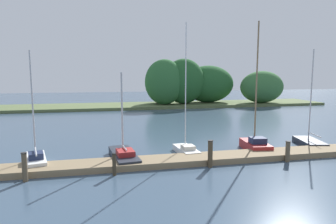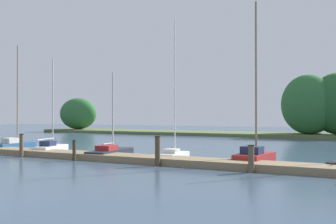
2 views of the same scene
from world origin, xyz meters
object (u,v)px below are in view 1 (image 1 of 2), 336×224
Objects in this scene: sailboat_1 at (36,159)px; mooring_piling_2 at (114,164)px; sailboat_3 at (186,148)px; sailboat_4 at (255,143)px; mooring_piling_1 at (25,167)px; mooring_piling_3 at (210,154)px; mooring_piling_4 at (288,151)px; sailboat_2 at (123,155)px; sailboat_5 at (309,141)px.

mooring_piling_2 is at bearing -134.95° from sailboat_1.
sailboat_3 is 4.79m from sailboat_4.
sailboat_4 reaches higher than sailboat_3.
sailboat_4 is at bearing -101.62° from sailboat_1.
mooring_piling_1 is 9.45m from mooring_piling_3.
sailboat_3 is 6.13m from mooring_piling_4.
sailboat_2 is (4.90, 0.03, -0.07)m from sailboat_1.
mooring_piling_3 is at bearing -124.72° from sailboat_2.
sailboat_1 is at bearing 89.30° from sailboat_3.
sailboat_5 is at bearing 39.56° from mooring_piling_4.
sailboat_4 is at bearing 100.82° from mooring_piling_4.
mooring_piling_1 is at bearing 111.39° from sailboat_2.
sailboat_1 is 5.50× the size of mooring_piling_2.
sailboat_1 is at bearing 83.60° from sailboat_2.
sailboat_1 reaches higher than mooring_piling_2.
sailboat_5 is 4.49× the size of mooring_piling_3.
mooring_piling_1 is (-4.87, -2.61, 0.40)m from sailboat_2.
sailboat_5 is (13.31, 0.79, -0.03)m from sailboat_2.
sailboat_2 is 2.74m from mooring_piling_2.
mooring_piling_3 is at bearing -174.24° from sailboat_3.
sailboat_4 is 6.87× the size of mooring_piling_4.
sailboat_1 is at bearing 90.70° from mooring_piling_1.
sailboat_4 is at bearing -96.79° from sailboat_3.
sailboat_3 is 6.69× the size of mooring_piling_4.
sailboat_1 is 2.59m from mooring_piling_1.
sailboat_4 reaches higher than mooring_piling_1.
sailboat_2 is 8.84m from sailboat_4.
mooring_piling_4 is at bearing 1.07° from mooring_piling_2.
sailboat_3 is 0.97× the size of sailboat_4.
sailboat_5 is 5.12m from mooring_piling_4.
mooring_piling_3 is (-8.73, -3.22, 0.47)m from sailboat_5.
sailboat_4 is 9.95m from mooring_piling_2.
mooring_piling_3 is at bearing 2.43° from mooring_piling_2.
sailboat_4 is (8.83, 0.37, 0.15)m from sailboat_2.
sailboat_3 is at bearing 150.40° from mooring_piling_4.
sailboat_3 is at bearing 95.06° from sailboat_4.
mooring_piling_2 is 10.02m from mooring_piling_4.
sailboat_2 is at bearing 28.18° from mooring_piling_1.
sailboat_5 is (4.48, 0.42, -0.18)m from sailboat_4.
mooring_piling_2 is at bearing -0.62° from mooring_piling_1.
mooring_piling_1 is at bearing 179.38° from mooring_piling_2.
sailboat_5 is at bearing 20.26° from mooring_piling_3.
mooring_piling_3 reaches higher than mooring_piling_1.
mooring_piling_4 is (0.54, -2.84, 0.15)m from sailboat_4.
sailboat_5 is at bearing -100.72° from sailboat_1.
sailboat_1 is 0.77× the size of sailboat_3.
mooring_piling_2 is at bearing 116.80° from sailboat_5.
mooring_piling_1 reaches higher than mooring_piling_2.
sailboat_1 reaches higher than mooring_piling_1.
sailboat_3 reaches higher than mooring_piling_4.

